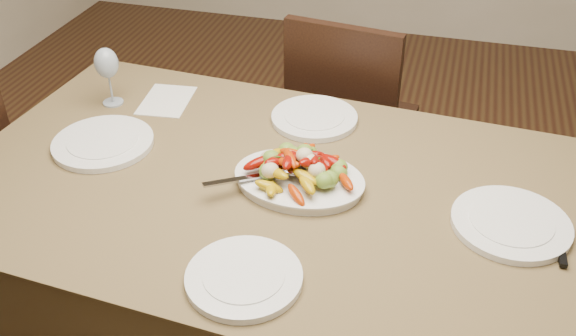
% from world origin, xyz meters
% --- Properties ---
extents(dining_table, '(1.91, 1.17, 0.76)m').
position_xyz_m(dining_table, '(-0.17, 0.08, 0.38)').
color(dining_table, brown).
rests_on(dining_table, ground).
extents(chair_far, '(0.48, 0.48, 0.95)m').
position_xyz_m(chair_far, '(-0.14, 0.93, 0.47)').
color(chair_far, black).
rests_on(chair_far, ground).
extents(serving_platter, '(0.36, 0.28, 0.02)m').
position_xyz_m(serving_platter, '(-0.15, 0.09, 0.77)').
color(serving_platter, white).
rests_on(serving_platter, dining_table).
extents(roasted_vegetables, '(0.29, 0.21, 0.09)m').
position_xyz_m(roasted_vegetables, '(-0.15, 0.09, 0.83)').
color(roasted_vegetables, '#740A03').
rests_on(roasted_vegetables, serving_platter).
extents(serving_spoon, '(0.22, 0.25, 0.03)m').
position_xyz_m(serving_spoon, '(-0.21, 0.06, 0.81)').
color(serving_spoon, '#9EA0A8').
rests_on(serving_spoon, serving_platter).
extents(plate_left, '(0.29, 0.29, 0.02)m').
position_xyz_m(plate_left, '(-0.75, 0.13, 0.77)').
color(plate_left, white).
rests_on(plate_left, dining_table).
extents(plate_right, '(0.29, 0.29, 0.02)m').
position_xyz_m(plate_right, '(0.40, 0.07, 0.77)').
color(plate_right, white).
rests_on(plate_right, dining_table).
extents(plate_far, '(0.27, 0.27, 0.02)m').
position_xyz_m(plate_far, '(-0.19, 0.43, 0.77)').
color(plate_far, white).
rests_on(plate_far, dining_table).
extents(plate_near, '(0.26, 0.26, 0.02)m').
position_xyz_m(plate_near, '(-0.18, -0.29, 0.77)').
color(plate_near, white).
rests_on(plate_near, dining_table).
extents(wine_glass, '(0.08, 0.08, 0.20)m').
position_xyz_m(wine_glass, '(-0.85, 0.37, 0.86)').
color(wine_glass, '#8C99A5').
rests_on(wine_glass, dining_table).
extents(menu_card, '(0.17, 0.23, 0.00)m').
position_xyz_m(menu_card, '(-0.68, 0.43, 0.76)').
color(menu_card, silver).
rests_on(menu_card, dining_table).
extents(table_knife, '(0.02, 0.20, 0.01)m').
position_xyz_m(table_knife, '(0.51, 0.03, 0.76)').
color(table_knife, '#9EA0A8').
rests_on(table_knife, dining_table).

